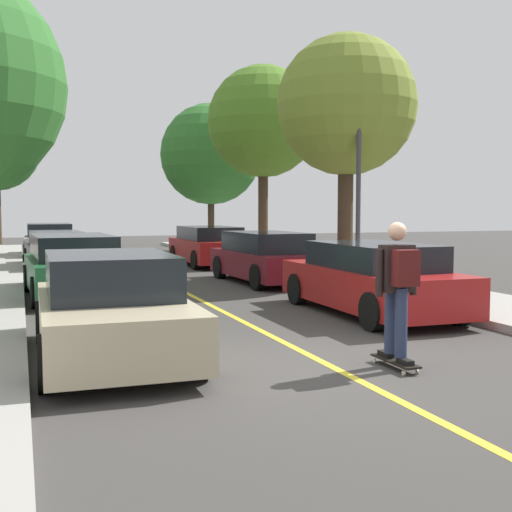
% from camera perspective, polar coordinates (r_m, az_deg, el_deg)
% --- Properties ---
extents(ground, '(80.00, 80.00, 0.00)m').
position_cam_1_polar(ground, '(8.42, 6.45, -9.50)').
color(ground, '#3D3A38').
extents(center_line, '(0.12, 39.20, 0.01)m').
position_cam_1_polar(center_line, '(12.06, -2.04, -5.29)').
color(center_line, gold).
rests_on(center_line, ground).
extents(parked_car_left_nearest, '(1.93, 4.09, 1.39)m').
position_cam_1_polar(parked_car_left_nearest, '(8.82, -12.55, -4.52)').
color(parked_car_left_nearest, '#BCAD89').
rests_on(parked_car_left_nearest, ground).
extents(parked_car_left_near, '(2.11, 4.37, 1.39)m').
position_cam_1_polar(parked_car_left_near, '(15.22, -15.69, -0.85)').
color(parked_car_left_near, '#1E5B33').
rests_on(parked_car_left_near, ground).
extents(parked_car_left_far, '(1.99, 4.29, 1.25)m').
position_cam_1_polar(parked_car_left_far, '(22.20, -17.03, 0.49)').
color(parked_car_left_far, '#38383D').
rests_on(parked_car_left_far, ground).
extents(parked_car_left_farthest, '(2.02, 4.12, 1.38)m').
position_cam_1_polar(parked_car_left_farthest, '(27.62, -17.60, 1.29)').
color(parked_car_left_farthest, '#B7B7BC').
rests_on(parked_car_left_farthest, ground).
extents(parked_car_right_nearest, '(1.92, 4.57, 1.34)m').
position_cam_1_polar(parked_car_right_nearest, '(12.45, 10.04, -1.99)').
color(parked_car_right_nearest, maroon).
rests_on(parked_car_right_nearest, ground).
extents(parked_car_right_near, '(2.00, 4.34, 1.36)m').
position_cam_1_polar(parked_car_right_near, '(17.48, 0.90, -0.13)').
color(parked_car_right_near, maroon).
rests_on(parked_car_right_near, ground).
extents(parked_car_right_far, '(2.00, 4.37, 1.36)m').
position_cam_1_polar(parked_car_right_far, '(22.83, -4.13, 0.89)').
color(parked_car_right_far, maroon).
rests_on(parked_car_right_far, ground).
extents(street_tree_right_nearest, '(3.80, 3.80, 6.54)m').
position_cam_1_polar(street_tree_right_nearest, '(18.29, 7.90, 12.83)').
color(street_tree_right_nearest, '#3D2D1E').
rests_on(street_tree_right_nearest, sidewalk_right).
extents(street_tree_right_near, '(4.05, 4.05, 7.02)m').
position_cam_1_polar(street_tree_right_near, '(24.18, 0.63, 11.62)').
color(street_tree_right_near, '#3D2D1E').
rests_on(street_tree_right_near, sidewalk_right).
extents(street_tree_right_far, '(4.67, 4.67, 6.69)m').
position_cam_1_polar(street_tree_right_far, '(30.66, -3.97, 8.85)').
color(street_tree_right_far, '#3D2D1E').
rests_on(street_tree_right_far, sidewalk_right).
extents(streetlamp, '(0.36, 0.24, 4.98)m').
position_cam_1_polar(streetlamp, '(16.52, 8.96, 7.73)').
color(streetlamp, '#38383D').
rests_on(streetlamp, sidewalk_right).
extents(skateboard, '(0.22, 0.84, 0.10)m').
position_cam_1_polar(skateboard, '(8.41, 12.06, -8.98)').
color(skateboard, black).
rests_on(skateboard, ground).
extents(skateboarder, '(0.58, 0.70, 1.72)m').
position_cam_1_polar(skateboarder, '(8.21, 12.29, -2.25)').
color(skateboarder, black).
rests_on(skateboarder, skateboard).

